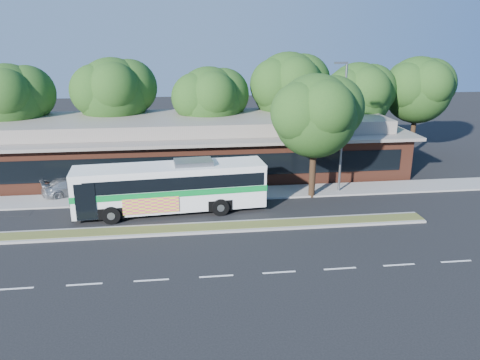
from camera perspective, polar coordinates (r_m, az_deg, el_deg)
The scene contains 14 objects.
ground at distance 26.85m, azimuth -3.72°, elevation -6.46°, with size 120.00×120.00×0.00m, color black.
median_strip at distance 27.37m, azimuth -3.81°, elevation -5.81°, with size 26.00×1.10×0.15m, color #495122.
sidewalk at distance 32.78m, azimuth -4.43°, elevation -1.83°, with size 44.00×2.60×0.12m, color gray.
plaza_building at distance 38.53m, azimuth -5.00°, elevation 4.32°, with size 33.20×11.20×4.45m.
lamp_post at distance 32.94m, azimuth 12.38°, elevation 6.64°, with size 0.93×0.18×9.07m.
tree_bg_a at distance 42.10m, azimuth -25.77°, elevation 8.97°, with size 6.47×5.80×8.63m.
tree_bg_b at distance 41.26m, azimuth -14.63°, elevation 10.37°, with size 6.69×6.00×9.00m.
tree_bg_c at distance 40.08m, azimuth -3.22°, elevation 9.91°, with size 6.24×5.60×8.26m.
tree_bg_d at distance 42.05m, azimuth 6.47°, elevation 11.32°, with size 6.91×6.20×9.37m.
tree_bg_e at distance 42.96m, azimuth 14.64°, elevation 10.09°, with size 6.47×5.80×8.50m.
tree_bg_f at distance 46.36m, azimuth 21.27°, elevation 10.39°, with size 6.69×6.00×8.92m.
transit_bus at distance 29.55m, azimuth -8.37°, elevation -0.49°, with size 12.02×3.49×3.33m.
sedan at distance 34.76m, azimuth -19.55°, elevation -0.70°, with size 1.75×4.31×1.25m, color #AEB1B5.
sidewalk_tree at distance 31.72m, azimuth 9.80°, elevation 7.98°, with size 6.18×5.54×8.42m.
Camera 1 is at (-1.32, -24.50, 10.91)m, focal length 35.00 mm.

